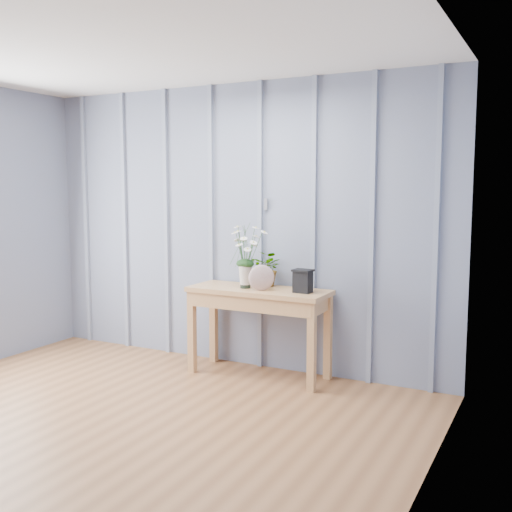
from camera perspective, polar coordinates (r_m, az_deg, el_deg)
The scene contains 7 objects.
ground at distance 3.90m, azimuth -19.04°, elevation -17.98°, with size 4.50×4.50×0.00m, color brown.
room_shell at distance 4.25m, azimuth -10.96°, elevation 11.73°, with size 4.00×4.50×2.50m.
sideboard at distance 5.05m, azimuth 0.26°, elevation -4.39°, with size 1.20×0.45×0.75m.
daisy_vase at distance 5.00m, azimuth -1.03°, elevation 0.74°, with size 0.38×0.29×0.54m.
spider_plant at distance 5.12m, azimuth 1.15°, elevation -1.20°, with size 0.28×0.24×0.31m, color #123413.
felt_disc_vessel at distance 4.91m, azimuth 0.52°, elevation -2.09°, with size 0.21×0.06×0.21m, color #834D58.
carved_box at distance 4.83m, azimuth 4.48°, elevation -2.37°, with size 0.16×0.13×0.19m.
Camera 1 is at (2.61, -2.42, 1.60)m, focal length 42.00 mm.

